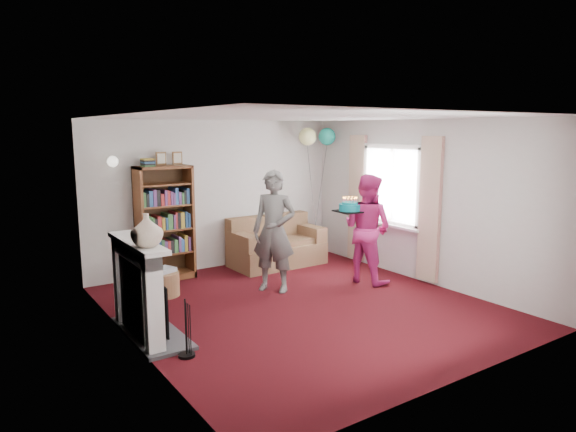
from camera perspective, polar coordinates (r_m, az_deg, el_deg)
ground at (r=6.99m, az=1.60°, el=-10.01°), size 5.00×5.00×0.00m
wall_back at (r=8.81m, az=-7.91°, el=2.36°), size 4.50×0.02×2.50m
wall_left at (r=5.68m, az=-17.23°, el=-1.92°), size 0.02×5.00×2.50m
wall_right at (r=8.18m, az=14.62°, el=1.60°), size 0.02×5.00×2.50m
ceiling at (r=6.59m, az=1.70°, el=11.00°), size 4.50×5.00×0.01m
fireplace at (r=6.09m, az=-15.85°, el=-8.27°), size 0.55×1.80×1.12m
window_bay at (r=8.56m, az=11.36°, el=1.73°), size 0.14×2.02×2.20m
wall_sconce at (r=8.00m, az=-18.91°, el=5.76°), size 0.16×0.23×0.16m
bookcase at (r=8.28m, az=-13.62°, el=-0.84°), size 0.85×0.42×2.00m
sofa at (r=9.02m, az=-1.44°, el=-3.38°), size 1.60×0.85×0.85m
wicker_basket at (r=7.58m, az=-13.68°, el=-7.25°), size 0.46×0.46×0.40m
person_striped at (r=7.44m, az=-1.56°, el=-1.70°), size 0.73×0.77×1.78m
person_magenta at (r=7.99m, az=8.79°, el=-1.38°), size 0.81×0.94×1.68m
birthday_cake at (r=7.76m, az=6.89°, el=0.95°), size 0.40×0.40×0.22m
balloons at (r=9.31m, az=3.27°, el=8.80°), size 0.75×0.43×1.73m
mantel_vase at (r=5.57m, az=-15.42°, el=-1.53°), size 0.44×0.44×0.35m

